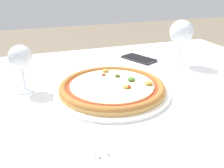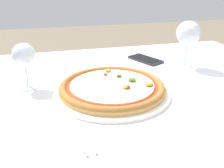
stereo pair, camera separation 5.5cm
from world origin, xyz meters
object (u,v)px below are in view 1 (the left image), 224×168
fork (108,163)px  cell_phone (139,59)px  wine_glass_far_right (181,33)px  dining_table (149,110)px  pizza_plate (112,88)px  wine_glass_far_left (21,59)px

fork → cell_phone: cell_phone is taller
fork → cell_phone: size_ratio=1.06×
fork → wine_glass_far_right: bearing=45.7°
dining_table → pizza_plate: (-0.14, -0.02, 0.11)m
dining_table → fork: (-0.25, -0.31, 0.10)m
wine_glass_far_left → wine_glass_far_right: wine_glass_far_right is taller
fork → cell_phone: bearing=60.1°
fork → cell_phone: (0.32, 0.56, 0.00)m
wine_glass_far_right → pizza_plate: bearing=-153.8°
wine_glass_far_left → fork: bearing=-70.8°
pizza_plate → fork: pizza_plate is taller
wine_glass_far_right → cell_phone: wine_glass_far_right is taller
wine_glass_far_right → cell_phone: bearing=140.0°
wine_glass_far_left → wine_glass_far_right: (0.59, 0.06, 0.03)m
wine_glass_far_left → cell_phone: wine_glass_far_left is taller
dining_table → wine_glass_far_right: size_ratio=6.34×
wine_glass_far_right → fork: bearing=-134.3°
fork → wine_glass_far_left: wine_glass_far_left is taller
wine_glass_far_right → dining_table: bearing=-143.1°
pizza_plate → wine_glass_far_left: 0.29m
pizza_plate → cell_phone: size_ratio=2.20×
dining_table → cell_phone: 0.28m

